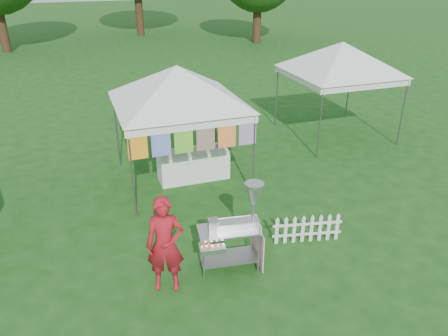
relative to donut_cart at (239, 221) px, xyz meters
name	(u,v)px	position (x,y,z in m)	size (l,w,h in m)	color
ground	(226,256)	(-0.11, 0.36, -1.01)	(120.00, 120.00, 0.00)	#174313
canopy_main	(177,66)	(-0.11, 3.86, 1.98)	(4.24, 4.24, 3.45)	#59595E
canopy_right	(343,42)	(5.39, 5.36, 1.98)	(4.24, 4.24, 3.45)	#59595E
donut_cart	(239,221)	(0.00, 0.00, 0.00)	(1.31, 0.82, 1.71)	gray
vendor	(165,245)	(-1.38, -0.11, -0.12)	(0.65, 0.43, 1.78)	maroon
picket_fence	(307,230)	(1.61, 0.29, -0.72)	(1.41, 0.32, 0.56)	white
display_table	(193,165)	(0.20, 3.83, -0.62)	(1.80, 0.70, 0.78)	white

